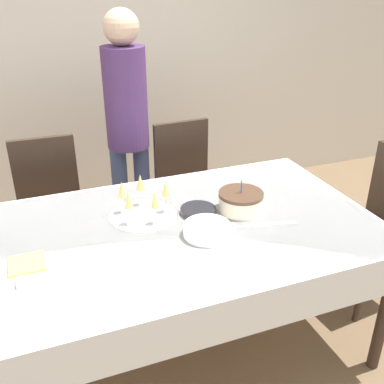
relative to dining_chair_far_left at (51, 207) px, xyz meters
name	(u,v)px	position (x,y,z in m)	size (l,w,h in m)	color
ground_plane	(166,348)	(0.47, -0.90, -0.53)	(12.00, 12.00, 0.00)	brown
wall_back	(85,47)	(0.47, 1.03, 0.82)	(8.00, 0.05, 2.70)	silver
dining_table	(163,247)	(0.47, -0.90, 0.14)	(2.12, 1.17, 0.77)	white
dining_chair_far_left	(51,207)	(0.00, 0.00, 0.00)	(0.43, 0.43, 0.96)	#38281E
dining_chair_far_right	(187,185)	(0.94, 0.00, 0.00)	(0.44, 0.44, 0.96)	#38281E
dining_chair_right_end	(380,220)	(1.85, -0.90, 0.00)	(0.45, 0.45, 0.96)	#38281E
birthday_cake	(241,201)	(0.91, -0.86, 0.29)	(0.23, 0.23, 0.18)	beige
champagne_tray	(142,203)	(0.42, -0.73, 0.31)	(0.34, 0.34, 0.18)	silver
plate_stack_main	(207,230)	(0.65, -1.02, 0.26)	(0.22, 0.22, 0.06)	white
plate_stack_dessert	(198,211)	(0.69, -0.81, 0.25)	(0.18, 0.18, 0.03)	black
cake_knife	(267,224)	(0.97, -1.04, 0.24)	(0.30, 0.08, 0.00)	silver
fork_pile	(39,279)	(-0.12, -1.11, 0.25)	(0.17, 0.07, 0.02)	silver
napkin_pile	(27,264)	(-0.16, -0.97, 0.24)	(0.15, 0.15, 0.01)	#E0D166
person_standing	(127,116)	(0.56, 0.14, 0.50)	(0.28, 0.28, 1.70)	#3F4C72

